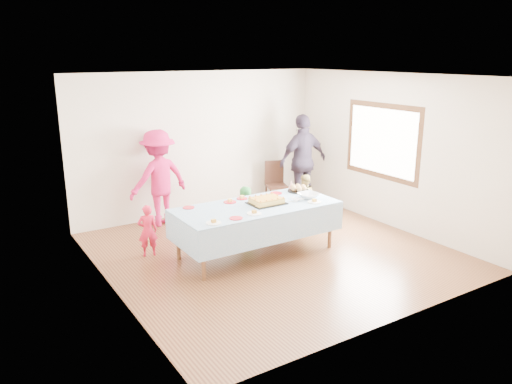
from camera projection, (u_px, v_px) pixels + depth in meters
ground at (273, 252)px, 7.83m from camera, size 5.00×5.00×0.00m
room_walls at (276, 140)px, 7.39m from camera, size 5.04×5.04×2.72m
party_table at (256, 209)px, 7.58m from camera, size 2.50×1.10×0.78m
birthday_cake at (267, 201)px, 7.64m from camera, size 0.54×0.41×0.09m
rolls_tray at (299, 189)px, 8.32m from camera, size 0.37×0.37×0.11m
punch_bowl at (308, 196)px, 7.95m from camera, size 0.32×0.32×0.08m
party_hat at (291, 185)px, 8.43m from camera, size 0.10×0.10×0.17m
fork_pile at (297, 199)px, 7.76m from camera, size 0.24×0.18×0.07m
plate_red_far_a at (189, 207)px, 7.44m from camera, size 0.18×0.18×0.01m
plate_red_far_b at (230, 202)px, 7.72m from camera, size 0.20×0.20×0.01m
plate_red_far_c at (242, 199)px, 7.90m from camera, size 0.17×0.17×0.01m
plate_red_far_d at (276, 193)px, 8.21m from camera, size 0.19×0.19×0.01m
plate_red_near at (236, 218)px, 6.96m from camera, size 0.19×0.19×0.01m
plate_white_left at (214, 223)px, 6.76m from camera, size 0.21×0.21×0.01m
plate_white_mid at (254, 213)px, 7.16m from camera, size 0.21×0.21×0.01m
plate_white_right at (314, 202)px, 7.72m from camera, size 0.21×0.21×0.01m
dining_chair at (275, 181)px, 10.14m from camera, size 0.50×0.50×0.91m
toddler_left at (148, 231)px, 7.58m from camera, size 0.34×0.26×0.81m
toddler_mid at (246, 208)px, 8.73m from camera, size 0.38×0.25×0.78m
toddler_right at (304, 197)px, 9.24m from camera, size 0.50×0.44×0.86m
adult_left at (159, 178)px, 8.89m from camera, size 1.20×0.81×1.73m
adult_right at (303, 161)px, 9.96m from camera, size 1.09×0.46×1.87m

